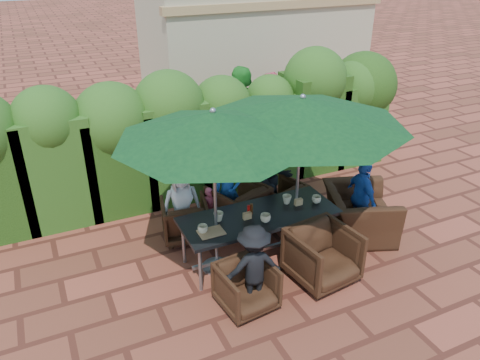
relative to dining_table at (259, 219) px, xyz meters
name	(u,v)px	position (x,y,z in m)	size (l,w,h in m)	color
ground	(252,252)	(-0.04, 0.14, -0.68)	(80.00, 80.00, 0.00)	brown
dining_table	(259,219)	(0.00, 0.00, 0.00)	(2.33, 0.90, 0.75)	black
umbrella_left	(213,126)	(-0.67, 0.02, 1.54)	(2.62, 2.62, 2.46)	gray
umbrella_right	(302,111)	(0.66, 0.06, 1.54)	(3.02, 3.02, 2.46)	gray
chair_far_left	(185,217)	(-0.83, 0.99, -0.31)	(0.71, 0.66, 0.73)	black
chair_far_mid	(238,204)	(0.09, 0.94, -0.25)	(0.82, 0.77, 0.84)	black
chair_far_right	(280,198)	(0.88, 0.92, -0.32)	(0.69, 0.65, 0.71)	black
chair_near_left	(247,285)	(-0.64, -0.90, -0.33)	(0.68, 0.64, 0.70)	black
chair_near_right	(323,253)	(0.58, -0.84, -0.24)	(0.84, 0.79, 0.87)	black
chair_end_right	(360,206)	(1.78, -0.10, -0.16)	(1.17, 0.76, 1.02)	black
adult_far_left	(182,203)	(-0.86, 0.99, -0.04)	(0.62, 0.37, 1.26)	silver
adult_far_mid	(228,191)	(-0.04, 1.03, -0.03)	(0.46, 0.38, 1.29)	blue
adult_far_right	(273,179)	(0.78, 0.99, 0.03)	(0.68, 0.41, 1.41)	black
adult_near_left	(254,267)	(-0.53, -0.89, -0.08)	(0.76, 0.35, 1.19)	black
adult_end_right	(361,197)	(1.82, -0.06, -0.04)	(0.75, 0.37, 1.27)	blue
child_left	(210,209)	(-0.37, 1.02, -0.29)	(0.28, 0.23, 0.77)	#EC5376
child_right	(260,195)	(0.54, 1.00, -0.22)	(0.33, 0.27, 0.91)	#8A4392
pedestrian_a	(241,104)	(1.79, 4.44, 0.23)	(1.68, 0.60, 1.81)	green
pedestrian_b	(269,105)	(2.54, 4.44, 0.11)	(0.75, 0.46, 1.57)	#EC5376
pedestrian_c	(303,94)	(3.58, 4.55, 0.20)	(1.13, 0.52, 1.76)	gray
cup_a	(203,229)	(-0.92, -0.10, 0.13)	(0.14, 0.14, 0.11)	beige
cup_b	(219,217)	(-0.60, 0.10, 0.14)	(0.14, 0.14, 0.13)	beige
cup_c	(265,218)	(-0.01, -0.21, 0.13)	(0.15, 0.15, 0.12)	beige
cup_d	(287,199)	(0.53, 0.12, 0.14)	(0.14, 0.14, 0.13)	beige
cup_e	(316,199)	(0.95, -0.06, 0.13)	(0.14, 0.14, 0.11)	beige
ketchup_bottle	(249,211)	(-0.16, 0.04, 0.16)	(0.04, 0.04, 0.17)	#B20C0A
sauce_bottle	(251,209)	(-0.10, 0.06, 0.16)	(0.04, 0.04, 0.17)	#4C230C
serving_tray	(211,232)	(-0.82, -0.15, 0.08)	(0.35, 0.25, 0.02)	#AB7B53
number_block_left	(247,216)	(-0.21, -0.03, 0.12)	(0.12, 0.06, 0.10)	tan
number_block_right	(298,202)	(0.66, 0.00, 0.12)	(0.12, 0.06, 0.10)	tan
hedge_wall	(184,126)	(-0.28, 2.46, 0.67)	(9.10, 1.60, 2.53)	#17320D
building	(254,47)	(3.46, 7.13, 0.93)	(6.20, 3.08, 3.20)	tan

